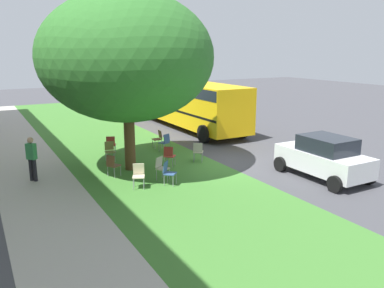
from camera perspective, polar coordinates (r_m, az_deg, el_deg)
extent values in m
plane|color=#424247|center=(17.28, 4.99, -2.83)|extent=(80.00, 80.00, 0.00)
cube|color=#3D752D|center=(15.78, -4.72, -4.42)|extent=(48.00, 6.00, 0.01)
cube|color=#ADA89E|center=(14.64, -20.70, -6.73)|extent=(48.00, 2.80, 0.01)
cylinder|color=brown|center=(16.28, -9.00, 1.32)|extent=(0.44, 0.44, 2.92)
ellipsoid|color=#2D6B28|center=(15.93, -9.41, 12.24)|extent=(6.82, 6.82, 5.04)
cube|color=#B7332D|center=(19.09, -11.57, -0.12)|extent=(0.54, 0.55, 0.04)
cube|color=#B7332D|center=(18.86, -11.66, 0.46)|extent=(0.24, 0.40, 0.40)
cylinder|color=gray|center=(19.28, -10.95, -0.65)|extent=(0.02, 0.02, 0.42)
cylinder|color=gray|center=(19.33, -12.01, -0.67)|extent=(0.02, 0.02, 0.42)
cylinder|color=gray|center=(18.96, -11.05, -0.90)|extent=(0.02, 0.02, 0.42)
cylinder|color=gray|center=(19.00, -12.13, -0.92)|extent=(0.02, 0.02, 0.42)
cube|color=beige|center=(14.22, -7.70, -4.68)|extent=(0.54, 0.55, 0.04)
cube|color=beige|center=(14.32, -7.70, -3.54)|extent=(0.24, 0.40, 0.40)
cylinder|color=gray|center=(14.15, -8.44, -5.78)|extent=(0.02, 0.02, 0.42)
cylinder|color=gray|center=(14.13, -6.98, -5.77)|extent=(0.02, 0.02, 0.42)
cylinder|color=gray|center=(14.47, -8.35, -5.34)|extent=(0.02, 0.02, 0.42)
cylinder|color=gray|center=(14.45, -6.92, -5.32)|extent=(0.02, 0.02, 0.42)
cube|color=brown|center=(19.94, -5.09, 0.69)|extent=(0.44, 0.43, 0.04)
cube|color=brown|center=(19.95, -4.62, 1.41)|extent=(0.40, 0.11, 0.40)
cylinder|color=gray|center=(20.10, -5.71, 0.11)|extent=(0.02, 0.02, 0.42)
cylinder|color=gray|center=(19.77, -5.35, -0.11)|extent=(0.02, 0.02, 0.42)
cylinder|color=gray|center=(20.21, -4.80, 0.21)|extent=(0.02, 0.02, 0.42)
cylinder|color=gray|center=(19.89, -4.43, -0.01)|extent=(0.02, 0.02, 0.42)
cube|color=brown|center=(15.71, -11.18, -3.05)|extent=(0.56, 0.55, 0.04)
cube|color=brown|center=(15.52, -11.67, -2.36)|extent=(0.39, 0.27, 0.40)
cylinder|color=gray|center=(15.78, -10.24, -3.81)|extent=(0.02, 0.02, 0.42)
cylinder|color=gray|center=(16.02, -11.19, -3.59)|extent=(0.02, 0.02, 0.42)
cylinder|color=gray|center=(15.54, -11.08, -4.11)|extent=(0.02, 0.02, 0.42)
cylinder|color=gray|center=(15.78, -12.04, -3.89)|extent=(0.02, 0.02, 0.42)
cube|color=#ADA393|center=(15.05, -4.21, -3.56)|extent=(0.55, 0.56, 0.04)
cube|color=#ADA393|center=(15.08, -4.78, -2.58)|extent=(0.27, 0.39, 0.40)
cylinder|color=gray|center=(14.89, -4.06, -4.68)|extent=(0.02, 0.02, 0.42)
cylinder|color=gray|center=(15.17, -3.27, -4.32)|extent=(0.02, 0.02, 0.42)
cylinder|color=gray|center=(15.08, -5.12, -4.46)|extent=(0.02, 0.02, 0.42)
cylinder|color=gray|center=(15.35, -4.32, -4.11)|extent=(0.02, 0.02, 0.42)
cube|color=#B7332D|center=(16.79, -3.23, -1.73)|extent=(0.58, 0.58, 0.04)
cube|color=#B7332D|center=(16.56, -3.44, -1.09)|extent=(0.34, 0.34, 0.40)
cylinder|color=gray|center=(16.95, -2.45, -2.38)|extent=(0.02, 0.02, 0.42)
cylinder|color=gray|center=(17.06, -3.61, -2.29)|extent=(0.02, 0.02, 0.42)
cylinder|color=gray|center=(16.64, -2.82, -2.69)|extent=(0.02, 0.02, 0.42)
cylinder|color=gray|center=(16.75, -3.99, -2.59)|extent=(0.02, 0.02, 0.42)
cube|color=#335184|center=(19.19, -4.06, 0.20)|extent=(0.54, 0.55, 0.04)
cube|color=#335184|center=(19.02, -3.66, 0.83)|extent=(0.24, 0.40, 0.40)
cylinder|color=gray|center=(19.49, -4.08, -0.29)|extent=(0.02, 0.02, 0.42)
cylinder|color=gray|center=(19.23, -4.78, -0.49)|extent=(0.02, 0.02, 0.42)
cylinder|color=gray|center=(19.27, -3.31, -0.43)|extent=(0.02, 0.02, 0.42)
cylinder|color=gray|center=(19.01, -4.01, -0.64)|extent=(0.02, 0.02, 0.42)
cube|color=#ADA393|center=(17.43, 0.90, -1.14)|extent=(0.57, 0.58, 0.04)
cube|color=#ADA393|center=(17.20, 0.84, -0.52)|extent=(0.30, 0.37, 0.40)
cylinder|color=gray|center=(17.63, 1.54, -1.74)|extent=(0.02, 0.02, 0.42)
cylinder|color=gray|center=(17.67, 0.38, -1.70)|extent=(0.02, 0.02, 0.42)
cylinder|color=gray|center=(17.31, 1.43, -2.04)|extent=(0.02, 0.02, 0.42)
cylinder|color=gray|center=(17.34, 0.25, -2.00)|extent=(0.02, 0.02, 0.42)
cube|color=olive|center=(17.79, -11.72, -1.12)|extent=(0.47, 0.48, 0.04)
cube|color=olive|center=(17.91, -11.83, -0.24)|extent=(0.15, 0.41, 0.40)
cylinder|color=gray|center=(17.67, -12.19, -2.02)|extent=(0.02, 0.02, 0.42)
cylinder|color=gray|center=(17.71, -11.04, -1.93)|extent=(0.02, 0.02, 0.42)
cylinder|color=gray|center=(17.99, -12.33, -1.74)|extent=(0.02, 0.02, 0.42)
cylinder|color=gray|center=(18.03, -11.19, -1.65)|extent=(0.02, 0.02, 0.42)
cube|color=#335184|center=(14.47, -3.17, -4.26)|extent=(0.58, 0.58, 0.04)
cube|color=#335184|center=(14.46, -3.85, -3.29)|extent=(0.34, 0.34, 0.40)
cylinder|color=gray|center=(14.33, -2.75, -5.40)|extent=(0.02, 0.02, 0.42)
cylinder|color=gray|center=(14.65, -2.29, -4.96)|extent=(0.02, 0.02, 0.42)
cylinder|color=gray|center=(14.44, -4.03, -5.27)|extent=(0.02, 0.02, 0.42)
cylinder|color=gray|center=(14.76, -3.55, -4.84)|extent=(0.02, 0.02, 0.42)
cube|color=silver|center=(16.01, 18.30, -2.28)|extent=(3.70, 1.64, 0.76)
cube|color=#1E232B|center=(15.76, 18.87, -0.13)|extent=(1.90, 1.44, 0.64)
cylinder|color=black|center=(16.47, 12.58, -2.85)|extent=(0.60, 0.18, 0.60)
cylinder|color=black|center=(17.65, 16.82, -2.02)|extent=(0.60, 0.18, 0.60)
cylinder|color=black|center=(14.61, 19.87, -5.47)|extent=(0.60, 0.18, 0.60)
cylinder|color=black|center=(15.92, 24.03, -4.30)|extent=(0.60, 0.18, 0.60)
cube|color=yellow|center=(24.77, -0.52, 6.06)|extent=(10.40, 2.44, 2.50)
cube|color=black|center=(24.82, -0.52, 5.26)|extent=(10.30, 2.46, 0.12)
cube|color=black|center=(24.67, -0.53, 8.13)|extent=(10.30, 2.46, 0.56)
cylinder|color=black|center=(27.98, -6.73, 4.45)|extent=(0.96, 0.28, 0.96)
cylinder|color=black|center=(29.02, -2.12, 4.86)|extent=(0.96, 0.28, 0.96)
cylinder|color=black|center=(20.92, 1.70, 1.46)|extent=(0.96, 0.28, 0.96)
cylinder|color=black|center=(22.30, 7.28, 2.11)|extent=(0.96, 0.28, 0.96)
cylinder|color=black|center=(16.11, -22.16, -3.46)|extent=(0.14, 0.14, 0.85)
cylinder|color=black|center=(15.99, -21.67, -3.54)|extent=(0.14, 0.14, 0.85)
cube|color=#338C4C|center=(15.86, -22.15, -0.99)|extent=(0.40, 0.39, 0.60)
sphere|color=tan|center=(15.77, -22.28, 0.52)|extent=(0.22, 0.22, 0.22)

